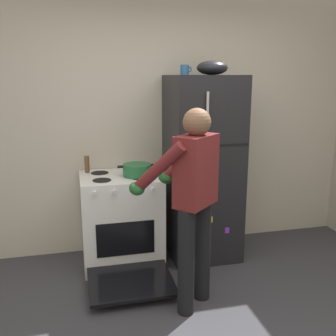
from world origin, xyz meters
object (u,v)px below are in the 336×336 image
mixing_bowl (212,68)px  refrigerator (202,168)px  coffee_mug (185,70)px  red_pot (137,170)px  pepper_mill (87,164)px  person_cook (191,192)px  stove_range (121,221)px

mixing_bowl → refrigerator: bearing=-179.8°
mixing_bowl → coffee_mug: bearing=169.0°
red_pot → pepper_mill: pepper_mill is taller
person_cook → coffee_mug: bearing=77.5°
stove_range → mixing_bowl: 1.73m
refrigerator → pepper_mill: refrigerator is taller
stove_range → pepper_mill: bearing=144.0°
pepper_mill → mixing_bowl: size_ratio=0.54×
person_cook → mixing_bowl: size_ratio=5.36×
person_cook → pepper_mill: 1.32m
stove_range → coffee_mug: coffee_mug is taller
person_cook → red_pot: size_ratio=4.29×
stove_range → person_cook: bearing=-62.9°
mixing_bowl → pepper_mill: bearing=170.6°
stove_range → mixing_bowl: mixing_bowl is taller
refrigerator → stove_range: bearing=-178.8°
refrigerator → coffee_mug: bearing=164.2°
refrigerator → stove_range: (-0.83, -0.02, -0.48)m
coffee_mug → red_pot: bearing=-168.6°
stove_range → mixing_bowl: bearing=1.1°
coffee_mug → mixing_bowl: bearing=-11.0°
mixing_bowl → stove_range: bearing=-178.9°
pepper_mill → coffee_mug: bearing=-8.9°
refrigerator → coffee_mug: size_ratio=16.37×
pepper_mill → refrigerator: bearing=-10.0°
refrigerator → mixing_bowl: mixing_bowl is taller
stove_range → person_cook: (0.45, -0.87, 0.52)m
red_pot → coffee_mug: bearing=11.4°
refrigerator → coffee_mug: 0.98m
refrigerator → red_pot: refrigerator is taller
stove_range → coffee_mug: (0.65, 0.07, 1.45)m
stove_range → person_cook: 1.11m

